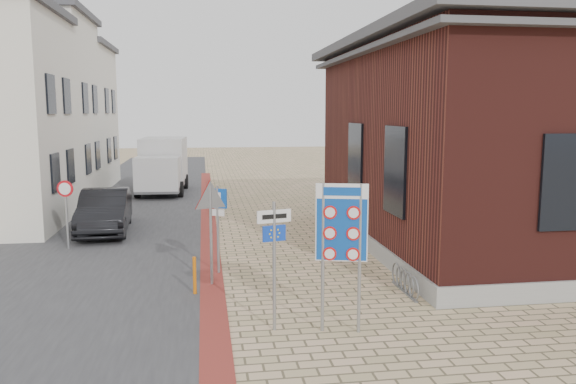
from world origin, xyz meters
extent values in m
plane|color=tan|center=(0.00, 0.00, 0.00)|extent=(120.00, 120.00, 0.00)
cube|color=#38383A|center=(-5.50, 15.00, 0.01)|extent=(7.00, 60.00, 0.02)
cube|color=maroon|center=(-2.00, 10.00, 0.01)|extent=(0.60, 40.00, 0.02)
cube|color=gray|center=(9.00, 7.00, 0.25)|extent=(12.15, 12.15, 0.50)
cube|color=#4A1B17|center=(9.00, 7.00, 3.50)|extent=(12.00, 12.00, 6.00)
cube|color=#48484C|center=(9.00, 7.00, 6.65)|extent=(13.00, 13.00, 0.30)
cube|color=#48484C|center=(9.00, 7.00, 6.25)|extent=(12.70, 12.70, 0.15)
cube|color=black|center=(2.98, 4.00, 2.80)|extent=(0.12, 1.60, 2.40)
cube|color=black|center=(2.98, 8.00, 2.80)|extent=(0.12, 1.60, 2.40)
cube|color=black|center=(6.00, 0.98, 2.80)|extent=(1.40, 0.12, 2.20)
cube|color=black|center=(-7.48, 10.80, 2.20)|extent=(0.10, 1.10, 1.40)
cube|color=black|center=(-7.48, 13.20, 2.20)|extent=(0.10, 1.10, 1.40)
cube|color=black|center=(-7.48, 10.80, 5.00)|extent=(0.10, 1.10, 1.40)
cube|color=black|center=(-7.48, 13.20, 5.00)|extent=(0.10, 1.10, 1.40)
cube|color=silver|center=(-11.00, 18.00, 4.40)|extent=(7.00, 6.00, 8.80)
cube|color=#48484C|center=(-11.00, 18.00, 8.95)|extent=(7.40, 6.40, 0.30)
cube|color=black|center=(-7.48, 16.80, 2.20)|extent=(0.10, 1.10, 1.40)
cube|color=black|center=(-7.48, 19.20, 2.20)|extent=(0.10, 1.10, 1.40)
cube|color=black|center=(-7.48, 16.80, 5.00)|extent=(0.10, 1.10, 1.40)
cube|color=black|center=(-7.48, 19.20, 5.00)|extent=(0.10, 1.10, 1.40)
cube|color=silver|center=(-11.00, 24.00, 4.00)|extent=(7.00, 6.00, 8.00)
cube|color=#48484C|center=(-11.00, 24.00, 8.15)|extent=(7.40, 6.40, 0.30)
cube|color=black|center=(-7.48, 22.80, 2.20)|extent=(0.10, 1.10, 1.40)
cube|color=black|center=(-7.48, 25.20, 2.20)|extent=(0.10, 1.10, 1.40)
cube|color=black|center=(-7.48, 22.80, 5.00)|extent=(0.10, 1.10, 1.40)
cube|color=black|center=(-7.48, 25.20, 5.00)|extent=(0.10, 1.10, 1.40)
torus|color=slate|center=(2.65, 1.60, 0.28)|extent=(0.04, 0.60, 0.60)
torus|color=slate|center=(2.65, 1.90, 0.28)|extent=(0.04, 0.60, 0.60)
torus|color=slate|center=(2.65, 2.20, 0.28)|extent=(0.04, 0.60, 0.60)
torus|color=slate|center=(2.65, 2.50, 0.28)|extent=(0.04, 0.60, 0.60)
torus|color=slate|center=(2.65, 2.80, 0.28)|extent=(0.04, 0.60, 0.60)
cube|color=slate|center=(2.65, 2.20, 0.02)|extent=(0.08, 1.60, 0.04)
imported|color=black|center=(-5.76, 10.52, 0.78)|extent=(1.94, 4.82, 1.56)
cube|color=slate|center=(-4.35, 20.40, 0.47)|extent=(2.44, 5.70, 0.26)
cube|color=silver|center=(-4.44, 18.43, 1.30)|extent=(2.26, 1.87, 1.66)
cube|color=black|center=(-4.48, 17.65, 1.61)|extent=(1.97, 0.17, 0.83)
cube|color=silver|center=(-4.31, 21.33, 1.82)|extent=(2.46, 3.84, 2.28)
cylinder|color=black|center=(-5.52, 18.79, 0.42)|extent=(0.30, 0.84, 0.83)
cylinder|color=black|center=(-3.34, 18.69, 0.42)|extent=(0.30, 0.84, 0.83)
cylinder|color=black|center=(-5.36, 22.11, 0.42)|extent=(0.30, 0.84, 0.83)
cylinder|color=black|center=(-3.18, 22.01, 0.42)|extent=(0.30, 0.84, 0.83)
cylinder|color=gray|center=(0.15, 0.12, 1.50)|extent=(0.07, 0.07, 3.00)
cylinder|color=gray|center=(0.85, -0.06, 1.50)|extent=(0.07, 0.07, 3.00)
cube|color=white|center=(0.50, 0.03, 2.23)|extent=(1.00, 0.30, 1.54)
cube|color=#0D44A1|center=(0.50, 0.03, 2.23)|extent=(0.96, 0.30, 1.50)
cube|color=white|center=(0.50, 0.03, 2.85)|extent=(0.97, 0.30, 0.29)
cylinder|color=gray|center=(-0.80, 0.30, 1.31)|extent=(0.07, 0.07, 2.62)
cube|color=white|center=(-0.80, 0.30, 2.34)|extent=(0.70, 0.21, 0.25)
cube|color=#0F38B7|center=(-0.80, 0.30, 2.00)|extent=(0.47, 0.16, 0.32)
cylinder|color=gray|center=(-1.80, 4.50, 1.21)|extent=(0.07, 0.07, 2.42)
cube|color=#0E48AF|center=(-1.80, 4.50, 2.08)|extent=(0.50, 0.25, 0.53)
cube|color=white|center=(-1.80, 4.50, 1.69)|extent=(0.37, 0.19, 0.17)
cylinder|color=gray|center=(-2.00, 3.50, 1.28)|extent=(0.07, 0.07, 2.55)
cylinder|color=gray|center=(-6.50, 8.00, 1.11)|extent=(0.07, 0.07, 2.22)
cylinder|color=red|center=(-6.50, 8.00, 1.97)|extent=(0.52, 0.13, 0.52)
cylinder|color=#D5670B|center=(-2.42, 2.80, 0.47)|extent=(0.09, 0.09, 0.93)
camera|label=1|loc=(-2.16, -10.46, 4.37)|focal=35.00mm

